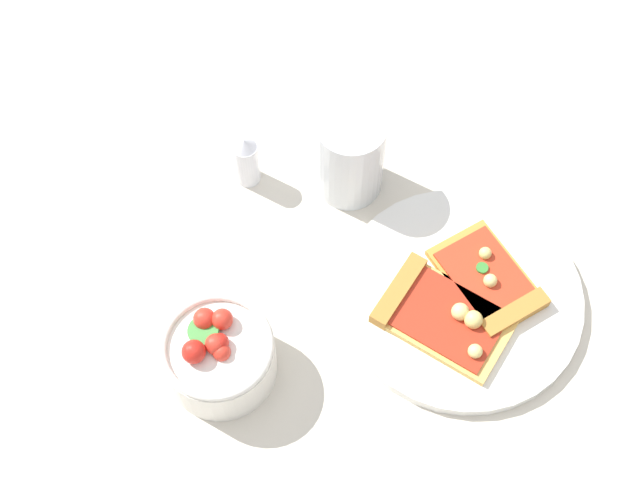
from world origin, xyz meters
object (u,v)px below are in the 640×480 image
Objects in this scene: plate at (460,296)px; salad_bowl at (219,355)px; pizza_slice_far at (491,284)px; pepper_shaker at (246,160)px; soda_glass at (350,157)px; pizza_slice_near at (440,314)px.

salad_bowl is at bearing 32.13° from plate.
pepper_shaker is at bearing -14.15° from pizza_slice_far.
pizza_slice_far is 0.21m from soda_glass.
plate is 0.29m from pepper_shaker.
salad_bowl is at bearing 100.39° from pepper_shaker.
salad_bowl is 1.03× the size of soda_glass.
pizza_slice_far is 0.31m from pepper_shaker.
pepper_shaker is (0.30, -0.08, 0.02)m from pizza_slice_far.
plate is 2.29× the size of salad_bowl.
plate is at bearing -147.87° from salad_bowl.
salad_bowl reaches higher than pepper_shaker.
salad_bowl is (0.21, 0.11, 0.02)m from pizza_slice_near.
pizza_slice_far is at bearing -148.09° from salad_bowl.
pepper_shaker is (0.27, -0.09, 0.03)m from plate.
pizza_slice_near is 1.11× the size of pizza_slice_far.
salad_bowl reaches higher than plate.
soda_glass reaches higher than pizza_slice_near.
plate is 3.50× the size of pepper_shaker.
plate is at bearing 143.12° from soda_glass.
soda_glass is (0.14, -0.15, 0.03)m from pizza_slice_near.
salad_bowl is (0.23, 0.14, 0.03)m from plate.
salad_bowl reaches higher than pizza_slice_near.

